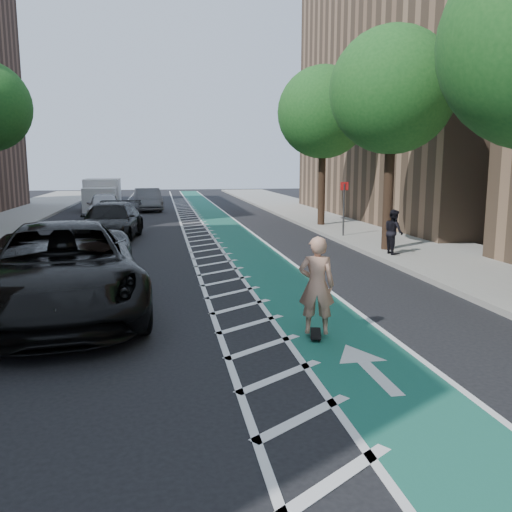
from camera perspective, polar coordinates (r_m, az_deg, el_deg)
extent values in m
plane|color=black|center=(11.06, -8.33, -7.56)|extent=(120.00, 120.00, 0.00)
cube|color=#1A5B42|center=(21.07, -0.97, 0.81)|extent=(2.00, 90.00, 0.01)
cube|color=silver|center=(20.89, -5.04, 0.70)|extent=(1.40, 90.00, 0.01)
cube|color=gray|center=(22.98, 15.26, 1.38)|extent=(5.00, 90.00, 0.15)
cube|color=gray|center=(22.05, 9.48, 1.27)|extent=(0.12, 90.00, 0.16)
cube|color=#84664C|center=(35.89, 21.09, 19.09)|extent=(14.00, 22.00, 19.00)
cylinder|color=#382619|center=(20.30, 13.80, 6.42)|extent=(0.36, 0.36, 4.40)
sphere|color=#1B521D|center=(20.43, 14.23, 16.55)|extent=(4.20, 4.20, 4.20)
cylinder|color=#382619|center=(27.80, 7.15, 7.44)|extent=(0.36, 0.36, 4.40)
sphere|color=#1B521D|center=(27.90, 7.31, 14.84)|extent=(4.20, 4.20, 4.20)
cylinder|color=#4C4C4C|center=(23.98, 9.22, 4.64)|extent=(0.08, 0.08, 2.40)
cube|color=red|center=(23.91, 9.29, 7.27)|extent=(0.35, 0.02, 0.35)
cube|color=black|center=(10.44, 6.30, -8.11)|extent=(0.37, 0.72, 0.03)
cylinder|color=black|center=(10.67, 5.89, -8.00)|extent=(0.04, 0.06, 0.05)
cylinder|color=black|center=(10.68, 6.66, -8.01)|extent=(0.04, 0.06, 0.05)
cylinder|color=black|center=(10.23, 5.91, -8.79)|extent=(0.04, 0.06, 0.05)
cylinder|color=black|center=(10.24, 6.72, -8.80)|extent=(0.04, 0.06, 0.05)
imported|color=tan|center=(10.19, 6.40, -3.08)|extent=(0.77, 0.60, 1.85)
imported|color=black|center=(12.52, -19.71, -1.32)|extent=(4.19, 7.51, 1.98)
imported|color=black|center=(24.09, -15.06, 3.50)|extent=(2.83, 5.73, 1.60)
imported|color=#AAAAAF|center=(32.96, -15.67, 5.07)|extent=(2.25, 4.85, 1.61)
imported|color=#545559|center=(38.84, -11.30, 5.85)|extent=(2.17, 4.88, 1.56)
imported|color=black|center=(19.42, 14.29, 2.49)|extent=(0.60, 0.77, 1.55)
cube|color=silver|center=(41.08, -15.82, 6.31)|extent=(2.45, 3.52, 2.18)
cube|color=silver|center=(38.50, -16.12, 5.68)|extent=(2.20, 1.78, 1.63)
cylinder|color=black|center=(38.20, -17.62, 4.92)|extent=(0.28, 0.77, 0.76)
cylinder|color=black|center=(38.02, -14.68, 5.04)|extent=(0.28, 0.77, 0.76)
cylinder|color=black|center=(42.08, -17.01, 5.36)|extent=(0.28, 0.77, 0.76)
cylinder|color=black|center=(41.92, -14.33, 5.46)|extent=(0.28, 0.77, 0.76)
cylinder|color=orange|center=(17.89, -21.29, 0.08)|extent=(0.55, 0.55, 0.96)
cylinder|color=silver|center=(17.92, -21.26, -0.42)|extent=(0.56, 0.56, 0.13)
cylinder|color=silver|center=(17.87, -21.31, 0.52)|extent=(0.56, 0.56, 0.13)
cylinder|color=black|center=(17.97, -21.20, -1.36)|extent=(0.70, 0.70, 0.04)
cylinder|color=orange|center=(23.47, -13.69, 2.51)|extent=(0.51, 0.51, 0.88)
cylinder|color=silver|center=(23.49, -13.67, 2.16)|extent=(0.52, 0.52, 0.12)
cylinder|color=silver|center=(23.46, -13.70, 2.82)|extent=(0.52, 0.52, 0.12)
cylinder|color=black|center=(23.52, -13.65, 1.50)|extent=(0.64, 0.64, 0.04)
cylinder|color=#FF550D|center=(26.29, -14.62, 3.28)|extent=(0.54, 0.54, 0.93)
cylinder|color=silver|center=(26.31, -14.60, 2.94)|extent=(0.55, 0.55, 0.12)
cylinder|color=silver|center=(26.28, -14.63, 3.57)|extent=(0.55, 0.55, 0.12)
cylinder|color=black|center=(26.35, -14.57, 2.32)|extent=(0.68, 0.68, 0.04)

